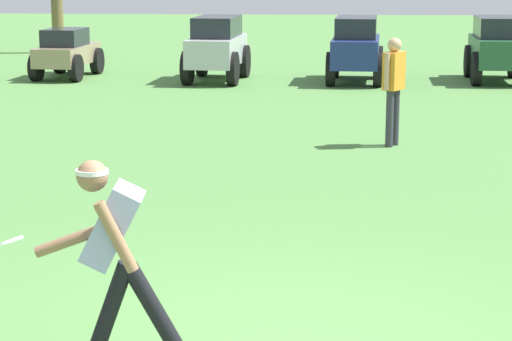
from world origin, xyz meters
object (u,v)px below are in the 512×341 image
parked_car_slot_b (67,52)px  frisbee_in_flight (5,243)px  parked_car_slot_e (496,47)px  teammate_near_sideline (394,81)px  parked_car_slot_c (217,47)px  frisbee_thrower (115,250)px  parked_car_slot_d (356,48)px

parked_car_slot_b → frisbee_in_flight: bearing=-77.2°
frisbee_in_flight → parked_car_slot_b: 16.06m
parked_car_slot_e → teammate_near_sideline: bearing=-109.7°
parked_car_slot_c → parked_car_slot_e: 6.08m
frisbee_in_flight → parked_car_slot_c: parked_car_slot_c is taller
frisbee_thrower → teammate_near_sideline: teammate_near_sideline is taller
frisbee_in_flight → teammate_near_sideline: (3.19, 7.85, 0.16)m
frisbee_thrower → frisbee_in_flight: frisbee_thrower is taller
teammate_near_sideline → parked_car_slot_d: teammate_near_sideline is taller
parked_car_slot_b → parked_car_slot_d: parked_car_slot_d is taller
parked_car_slot_b → parked_car_slot_c: parked_car_slot_c is taller
parked_car_slot_c → teammate_near_sideline: bearing=-66.0°
frisbee_thrower → parked_car_slot_e: bearing=71.8°
parked_car_slot_e → parked_car_slot_b: bearing=179.4°
parked_car_slot_c → frisbee_thrower: bearing=-86.6°
frisbee_thrower → parked_car_slot_d: same height
parked_car_slot_b → parked_car_slot_e: size_ratio=0.95×
frisbee_thrower → teammate_near_sideline: bearing=73.3°
parked_car_slot_c → parked_car_slot_d: same height
parked_car_slot_c → parked_car_slot_e: bearing=2.7°
teammate_near_sideline → parked_car_slot_e: size_ratio=0.65×
parked_car_slot_b → parked_car_slot_d: 6.46m
teammate_near_sideline → frisbee_in_flight: bearing=-112.1°
parked_car_slot_b → parked_car_slot_c: bearing=-6.4°
frisbee_in_flight → parked_car_slot_d: 15.55m
parked_car_slot_c → parked_car_slot_d: 3.02m
frisbee_thrower → frisbee_in_flight: (-0.79, 0.15, -0.01)m
teammate_near_sideline → parked_car_slot_d: size_ratio=0.65×
frisbee_thrower → parked_car_slot_c: size_ratio=0.58×
parked_car_slot_b → parked_car_slot_c: 3.45m
parked_car_slot_c → parked_car_slot_e: same height
frisbee_thrower → parked_car_slot_c: same height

